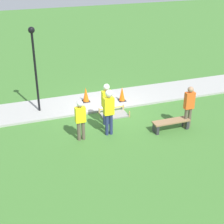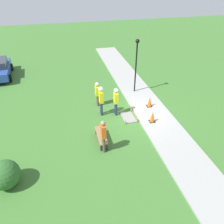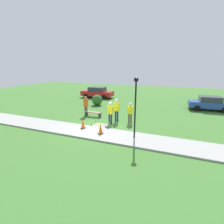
{
  "view_description": "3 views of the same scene",
  "coord_description": "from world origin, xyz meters",
  "px_view_note": "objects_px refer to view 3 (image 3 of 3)",
  "views": [
    {
      "loc": [
        4.56,
        13.61,
        6.97
      ],
      "look_at": [
        0.35,
        1.67,
        0.79
      ],
      "focal_mm": 55.0,
      "sensor_mm": 36.0,
      "label": 1
    },
    {
      "loc": [
        -10.77,
        4.18,
        7.77
      ],
      "look_at": [
        -0.52,
        1.65,
        0.84
      ],
      "focal_mm": 35.0,
      "sensor_mm": 36.0,
      "label": 2
    },
    {
      "loc": [
        5.6,
        -11.24,
        4.62
      ],
      "look_at": [
        0.31,
        1.79,
        0.86
      ],
      "focal_mm": 28.0,
      "sensor_mm": 36.0,
      "label": 3
    }
  ],
  "objects_px": {
    "traffic_cone_far_patch": "(101,129)",
    "worker_assistant": "(117,108)",
    "traffic_cone_near_patch": "(83,124)",
    "park_bench": "(93,113)",
    "parked_car_blue": "(210,103)",
    "worker_supervisor": "(110,111)",
    "worker_trainee": "(130,111)",
    "bystander_in_orange_shirt": "(86,105)",
    "parked_car_red": "(97,92)",
    "lamppost_near": "(136,99)"
  },
  "relations": [
    {
      "from": "traffic_cone_far_patch",
      "to": "worker_assistant",
      "type": "bearing_deg",
      "value": 91.1
    },
    {
      "from": "traffic_cone_near_patch",
      "to": "park_bench",
      "type": "bearing_deg",
      "value": 105.67
    },
    {
      "from": "parked_car_blue",
      "to": "traffic_cone_far_patch",
      "type": "bearing_deg",
      "value": -130.53
    },
    {
      "from": "worker_supervisor",
      "to": "parked_car_blue",
      "type": "bearing_deg",
      "value": 45.86
    },
    {
      "from": "worker_assistant",
      "to": "worker_trainee",
      "type": "distance_m",
      "value": 1.19
    },
    {
      "from": "bystander_in_orange_shirt",
      "to": "parked_car_red",
      "type": "distance_m",
      "value": 9.59
    },
    {
      "from": "traffic_cone_near_patch",
      "to": "traffic_cone_far_patch",
      "type": "height_order",
      "value": "traffic_cone_far_patch"
    },
    {
      "from": "park_bench",
      "to": "lamppost_near",
      "type": "bearing_deg",
      "value": -35.74
    },
    {
      "from": "worker_supervisor",
      "to": "parked_car_blue",
      "type": "distance_m",
      "value": 11.44
    },
    {
      "from": "worker_assistant",
      "to": "parked_car_blue",
      "type": "xyz_separation_m",
      "value": [
        7.76,
        7.32,
        -0.43
      ]
    },
    {
      "from": "park_bench",
      "to": "lamppost_near",
      "type": "distance_m",
      "value": 6.47
    },
    {
      "from": "lamppost_near",
      "to": "parked_car_red",
      "type": "relative_size",
      "value": 0.82
    },
    {
      "from": "parked_car_red",
      "to": "bystander_in_orange_shirt",
      "type": "bearing_deg",
      "value": -71.09
    },
    {
      "from": "park_bench",
      "to": "traffic_cone_near_patch",
      "type": "bearing_deg",
      "value": -74.33
    },
    {
      "from": "worker_trainee",
      "to": "lamppost_near",
      "type": "relative_size",
      "value": 0.44
    },
    {
      "from": "worker_supervisor",
      "to": "parked_car_blue",
      "type": "relative_size",
      "value": 0.43
    },
    {
      "from": "worker_assistant",
      "to": "park_bench",
      "type": "bearing_deg",
      "value": 168.27
    },
    {
      "from": "traffic_cone_near_patch",
      "to": "park_bench",
      "type": "distance_m",
      "value": 3.42
    },
    {
      "from": "bystander_in_orange_shirt",
      "to": "traffic_cone_far_patch",
      "type": "bearing_deg",
      "value": -48.66
    },
    {
      "from": "parked_car_red",
      "to": "lamppost_near",
      "type": "bearing_deg",
      "value": -55.85
    },
    {
      "from": "worker_supervisor",
      "to": "traffic_cone_far_patch",
      "type": "bearing_deg",
      "value": -83.63
    },
    {
      "from": "traffic_cone_far_patch",
      "to": "parked_car_blue",
      "type": "relative_size",
      "value": 0.17
    },
    {
      "from": "traffic_cone_near_patch",
      "to": "park_bench",
      "type": "relative_size",
      "value": 0.45
    },
    {
      "from": "traffic_cone_far_patch",
      "to": "parked_car_red",
      "type": "relative_size",
      "value": 0.16
    },
    {
      "from": "park_bench",
      "to": "lamppost_near",
      "type": "xyz_separation_m",
      "value": [
        4.9,
        -3.53,
        2.31
      ]
    },
    {
      "from": "lamppost_near",
      "to": "worker_trainee",
      "type": "bearing_deg",
      "value": 111.43
    },
    {
      "from": "bystander_in_orange_shirt",
      "to": "parked_car_red",
      "type": "bearing_deg",
      "value": 110.42
    },
    {
      "from": "worker_supervisor",
      "to": "lamppost_near",
      "type": "relative_size",
      "value": 0.48
    },
    {
      "from": "traffic_cone_near_patch",
      "to": "lamppost_near",
      "type": "relative_size",
      "value": 0.19
    },
    {
      "from": "park_bench",
      "to": "lamppost_near",
      "type": "relative_size",
      "value": 0.41
    },
    {
      "from": "bystander_in_orange_shirt",
      "to": "parked_car_red",
      "type": "relative_size",
      "value": 0.4
    },
    {
      "from": "park_bench",
      "to": "parked_car_blue",
      "type": "height_order",
      "value": "parked_car_blue"
    },
    {
      "from": "worker_supervisor",
      "to": "worker_trainee",
      "type": "distance_m",
      "value": 1.65
    },
    {
      "from": "bystander_in_orange_shirt",
      "to": "lamppost_near",
      "type": "xyz_separation_m",
      "value": [
        5.65,
        -3.56,
        1.55
      ]
    },
    {
      "from": "bystander_in_orange_shirt",
      "to": "worker_assistant",
      "type": "bearing_deg",
      "value": -9.57
    },
    {
      "from": "worker_assistant",
      "to": "lamppost_near",
      "type": "bearing_deg",
      "value": -51.83
    },
    {
      "from": "traffic_cone_far_patch",
      "to": "parked_car_red",
      "type": "bearing_deg",
      "value": 117.64
    },
    {
      "from": "worker_supervisor",
      "to": "worker_trainee",
      "type": "height_order",
      "value": "worker_supervisor"
    },
    {
      "from": "worker_trainee",
      "to": "lamppost_near",
      "type": "height_order",
      "value": "lamppost_near"
    },
    {
      "from": "traffic_cone_far_patch",
      "to": "traffic_cone_near_patch",
      "type": "bearing_deg",
      "value": 163.52
    },
    {
      "from": "bystander_in_orange_shirt",
      "to": "parked_car_red",
      "type": "xyz_separation_m",
      "value": [
        -3.34,
        8.98,
        -0.27
      ]
    },
    {
      "from": "lamppost_near",
      "to": "worker_supervisor",
      "type": "bearing_deg",
      "value": 140.42
    },
    {
      "from": "traffic_cone_far_patch",
      "to": "bystander_in_orange_shirt",
      "type": "relative_size",
      "value": 0.39
    },
    {
      "from": "worker_supervisor",
      "to": "worker_assistant",
      "type": "height_order",
      "value": "worker_assistant"
    },
    {
      "from": "bystander_in_orange_shirt",
      "to": "lamppost_near",
      "type": "distance_m",
      "value": 6.86
    },
    {
      "from": "traffic_cone_far_patch",
      "to": "park_bench",
      "type": "xyz_separation_m",
      "value": [
        -2.61,
        3.79,
        -0.15
      ]
    },
    {
      "from": "traffic_cone_far_patch",
      "to": "bystander_in_orange_shirt",
      "type": "xyz_separation_m",
      "value": [
        -3.36,
        3.81,
        0.61
      ]
    },
    {
      "from": "worker_assistant",
      "to": "traffic_cone_far_patch",
      "type": "bearing_deg",
      "value": -88.9
    },
    {
      "from": "traffic_cone_far_patch",
      "to": "worker_assistant",
      "type": "xyz_separation_m",
      "value": [
        -0.06,
        3.26,
        0.74
      ]
    },
    {
      "from": "traffic_cone_far_patch",
      "to": "parked_car_red",
      "type": "height_order",
      "value": "parked_car_red"
    }
  ]
}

